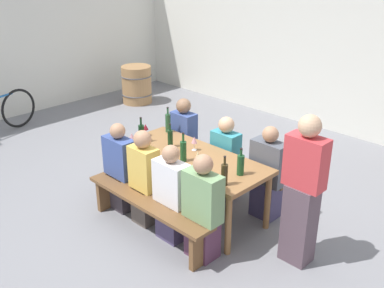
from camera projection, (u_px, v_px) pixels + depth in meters
name	position (u px, v px, depth m)	size (l,w,h in m)	color
ground_plane	(192.00, 211.00, 5.63)	(24.00, 24.00, 0.00)	slate
back_wall	(353.00, 40.00, 7.44)	(14.00, 0.20, 3.20)	silver
tasting_table	(192.00, 162.00, 5.37)	(1.90, 0.80, 0.75)	olive
bench_near	(147.00, 207.00, 5.03)	(1.80, 0.30, 0.45)	brown
bench_far	(230.00, 167.00, 5.95)	(1.80, 0.30, 0.45)	brown
wine_bottle_0	(168.00, 123.00, 5.97)	(0.07, 0.07, 0.34)	#234C2D
wine_bottle_1	(170.00, 138.00, 5.53)	(0.06, 0.06, 0.30)	#143319
wine_bottle_2	(141.00, 133.00, 5.66)	(0.07, 0.07, 0.33)	#143319
wine_bottle_3	(183.00, 151.00, 5.15)	(0.07, 0.07, 0.35)	#194723
wine_bottle_4	(241.00, 165.00, 4.84)	(0.08, 0.08, 0.31)	#194723
wine_bottle_5	(224.00, 174.00, 4.63)	(0.07, 0.07, 0.33)	#332814
wine_glass_0	(198.00, 156.00, 5.01)	(0.06, 0.06, 0.19)	silver
wine_glass_1	(168.00, 154.00, 5.10)	(0.06, 0.06, 0.16)	silver
wine_glass_2	(146.00, 127.00, 5.85)	(0.07, 0.07, 0.16)	silver
wine_glass_3	(194.00, 140.00, 5.43)	(0.07, 0.07, 0.18)	silver
wine_glass_4	(132.00, 137.00, 5.59)	(0.07, 0.07, 0.15)	silver
seated_guest_near_0	(120.00, 170.00, 5.50)	(0.42, 0.24, 1.12)	#393037
seated_guest_near_1	(144.00, 180.00, 5.19)	(0.34, 0.24, 1.16)	brown
seated_guest_near_2	(172.00, 196.00, 4.91)	(0.41, 0.24, 1.13)	#473B5F
seated_guest_near_3	(203.00, 210.00, 4.60)	(0.42, 0.24, 1.17)	#522E45
seated_guest_far_0	(184.00, 141.00, 6.22)	(0.34, 0.24, 1.17)	#49585E
seated_guest_far_1	(225.00, 160.00, 5.75)	(0.36, 0.24, 1.10)	#57395B
seated_guest_far_2	(267.00, 175.00, 5.32)	(0.42, 0.24, 1.16)	#3F395E
standing_host	(302.00, 193.00, 4.45)	(0.40, 0.24, 1.60)	#55424C
wine_barrel	(137.00, 84.00, 9.43)	(0.65, 0.65, 0.77)	#9E7247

